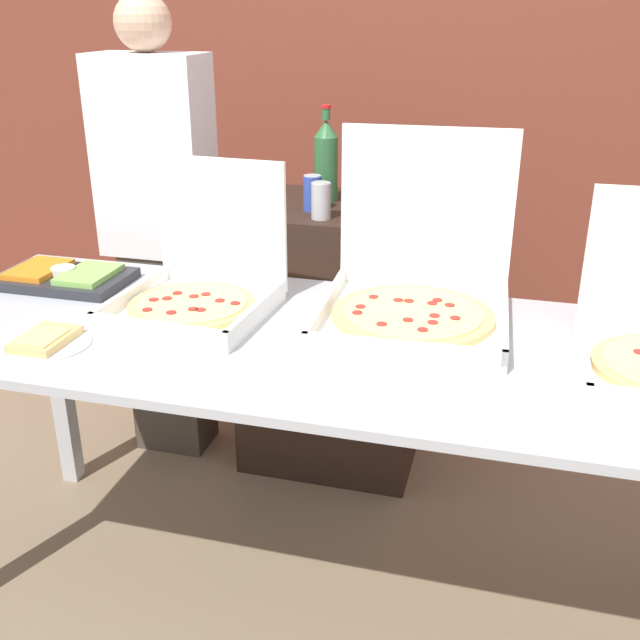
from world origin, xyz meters
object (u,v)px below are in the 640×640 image
at_px(paper_plate_front_left, 45,341).
at_px(soda_can_colored, 312,193).
at_px(pizza_box_near_right, 416,288).
at_px(veggie_tray, 64,277).
at_px(soda_can_silver, 321,201).
at_px(pizza_box_far_right, 200,285).
at_px(person_guest_cap, 161,232).
at_px(soda_bottle, 326,160).

xyz_separation_m(paper_plate_front_left, soda_can_colored, (0.43, 0.99, 0.18)).
xyz_separation_m(pizza_box_near_right, paper_plate_front_left, (-0.89, -0.44, -0.07)).
distance_m(veggie_tray, soda_can_silver, 0.86).
xyz_separation_m(pizza_box_far_right, person_guest_cap, (-0.43, 0.62, -0.05)).
bearing_deg(pizza_box_far_right, veggie_tray, 173.14).
distance_m(pizza_box_near_right, paper_plate_front_left, 0.99).
bearing_deg(pizza_box_near_right, paper_plate_front_left, -156.23).
xyz_separation_m(soda_can_colored, person_guest_cap, (-0.58, -0.03, -0.18)).
height_order(pizza_box_near_right, paper_plate_front_left, pizza_box_near_right).
bearing_deg(pizza_box_near_right, soda_can_silver, 128.53).
relative_size(veggie_tray, soda_can_colored, 3.19).
relative_size(soda_can_silver, person_guest_cap, 0.07).
xyz_separation_m(pizza_box_far_right, soda_can_silver, (0.20, 0.56, 0.12)).
bearing_deg(person_guest_cap, pizza_box_far_right, 124.71).
bearing_deg(soda_can_silver, paper_plate_front_left, -118.94).
distance_m(soda_bottle, soda_can_silver, 0.27).
bearing_deg(soda_bottle, pizza_box_far_right, -100.89).
relative_size(soda_bottle, soda_can_colored, 2.77).
distance_m(paper_plate_front_left, veggie_tray, 0.47).
distance_m(soda_can_silver, soda_can_colored, 0.11).
distance_m(pizza_box_near_right, person_guest_cap, 1.15).
relative_size(pizza_box_far_right, soda_bottle, 1.29).
bearing_deg(soda_can_colored, soda_bottle, 86.55).
bearing_deg(pizza_box_far_right, person_guest_cap, 127.97).
bearing_deg(soda_can_colored, person_guest_cap, -176.56).
relative_size(pizza_box_near_right, person_guest_cap, 0.31).
bearing_deg(paper_plate_front_left, pizza_box_near_right, 26.19).
bearing_deg(soda_bottle, soda_can_colored, -93.45).
relative_size(veggie_tray, soda_can_silver, 3.19).
height_order(veggie_tray, soda_can_colored, soda_can_colored).
xyz_separation_m(paper_plate_front_left, soda_can_silver, (0.49, 0.89, 0.18)).
height_order(paper_plate_front_left, soda_can_colored, soda_can_colored).
height_order(paper_plate_front_left, person_guest_cap, person_guest_cap).
xyz_separation_m(soda_bottle, soda_can_colored, (-0.01, -0.15, -0.09)).
bearing_deg(pizza_box_far_right, pizza_box_near_right, 13.45).
relative_size(soda_can_colored, person_guest_cap, 0.07).
bearing_deg(veggie_tray, soda_can_silver, 33.95).
height_order(paper_plate_front_left, veggie_tray, veggie_tray).
bearing_deg(paper_plate_front_left, veggie_tray, 116.73).
relative_size(soda_bottle, person_guest_cap, 0.20).
distance_m(pizza_box_far_right, paper_plate_front_left, 0.44).
xyz_separation_m(veggie_tray, soda_can_silver, (0.70, 0.47, 0.17)).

